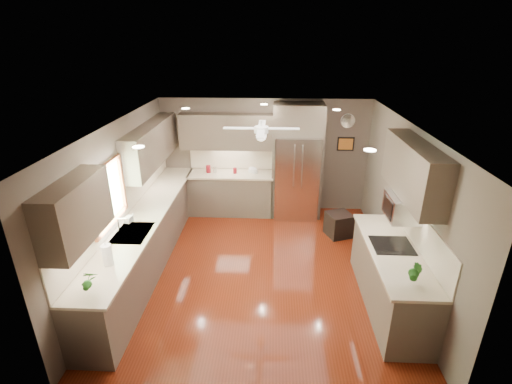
# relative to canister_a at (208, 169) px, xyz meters

# --- Properties ---
(floor) EXTENTS (5.00, 5.00, 0.00)m
(floor) POSITION_rel_canister_a_xyz_m (1.21, -2.22, -1.02)
(floor) COLOR #53190B
(floor) RESTS_ON ground
(ceiling) EXTENTS (5.00, 5.00, 0.00)m
(ceiling) POSITION_rel_canister_a_xyz_m (1.21, -2.22, 1.48)
(ceiling) COLOR white
(ceiling) RESTS_ON ground
(wall_back) EXTENTS (4.50, 0.00, 4.50)m
(wall_back) POSITION_rel_canister_a_xyz_m (1.21, 0.28, 0.23)
(wall_back) COLOR brown
(wall_back) RESTS_ON ground
(wall_front) EXTENTS (4.50, 0.00, 4.50)m
(wall_front) POSITION_rel_canister_a_xyz_m (1.21, -4.72, 0.23)
(wall_front) COLOR brown
(wall_front) RESTS_ON ground
(wall_left) EXTENTS (0.00, 5.00, 5.00)m
(wall_left) POSITION_rel_canister_a_xyz_m (-1.04, -2.22, 0.23)
(wall_left) COLOR brown
(wall_left) RESTS_ON ground
(wall_right) EXTENTS (0.00, 5.00, 5.00)m
(wall_right) POSITION_rel_canister_a_xyz_m (3.46, -2.22, 0.23)
(wall_right) COLOR brown
(wall_right) RESTS_ON ground
(canister_a) EXTENTS (0.12, 0.12, 0.16)m
(canister_a) POSITION_rel_canister_a_xyz_m (0.00, 0.00, 0.00)
(canister_a) COLOR maroon
(canister_a) RESTS_ON back_run
(canister_b) EXTENTS (0.10, 0.10, 0.13)m
(canister_b) POSITION_rel_canister_a_xyz_m (0.15, -0.02, -0.01)
(canister_b) COLOR silver
(canister_b) RESTS_ON back_run
(canister_d) EXTENTS (0.11, 0.11, 0.12)m
(canister_d) POSITION_rel_canister_a_xyz_m (0.58, -0.02, -0.02)
(canister_d) COLOR maroon
(canister_d) RESTS_ON back_run
(soap_bottle) EXTENTS (0.11, 0.11, 0.20)m
(soap_bottle) POSITION_rel_canister_a_xyz_m (-0.85, -2.45, 0.02)
(soap_bottle) COLOR white
(soap_bottle) RESTS_ON left_run
(potted_plant_left) EXTENTS (0.20, 0.16, 0.33)m
(potted_plant_left) POSITION_rel_canister_a_xyz_m (-0.72, -4.14, 0.09)
(potted_plant_left) COLOR #1F5B1A
(potted_plant_left) RESTS_ON left_run
(potted_plant_right) EXTENTS (0.20, 0.18, 0.29)m
(potted_plant_right) POSITION_rel_canister_a_xyz_m (3.14, -3.78, 0.07)
(potted_plant_right) COLOR #1F5B1A
(potted_plant_right) RESTS_ON right_run
(bowl) EXTENTS (0.29, 0.29, 0.05)m
(bowl) POSITION_rel_canister_a_xyz_m (0.98, 0.00, -0.05)
(bowl) COLOR beige
(bowl) RESTS_ON back_run
(left_run) EXTENTS (0.65, 4.70, 1.45)m
(left_run) POSITION_rel_canister_a_xyz_m (-0.74, -2.07, -0.54)
(left_run) COLOR #4F453A
(left_run) RESTS_ON ground
(back_run) EXTENTS (1.85, 0.65, 1.45)m
(back_run) POSITION_rel_canister_a_xyz_m (0.49, -0.02, -0.54)
(back_run) COLOR #4F453A
(back_run) RESTS_ON ground
(uppers) EXTENTS (4.50, 4.70, 0.95)m
(uppers) POSITION_rel_canister_a_xyz_m (0.47, -1.51, 0.85)
(uppers) COLOR #4F453A
(uppers) RESTS_ON wall_left
(window) EXTENTS (0.05, 1.12, 0.92)m
(window) POSITION_rel_canister_a_xyz_m (-1.01, -2.72, 0.53)
(window) COLOR #BFF2B2
(window) RESTS_ON wall_left
(sink) EXTENTS (0.50, 0.70, 0.32)m
(sink) POSITION_rel_canister_a_xyz_m (-0.72, -2.72, -0.11)
(sink) COLOR silver
(sink) RESTS_ON left_run
(refrigerator) EXTENTS (1.06, 0.75, 2.45)m
(refrigerator) POSITION_rel_canister_a_xyz_m (1.91, -0.06, 0.17)
(refrigerator) COLOR silver
(refrigerator) RESTS_ON ground
(right_run) EXTENTS (0.70, 2.20, 1.45)m
(right_run) POSITION_rel_canister_a_xyz_m (3.14, -3.02, -0.54)
(right_run) COLOR #4F453A
(right_run) RESTS_ON ground
(microwave) EXTENTS (0.43, 0.55, 0.34)m
(microwave) POSITION_rel_canister_a_xyz_m (3.24, -2.77, 0.46)
(microwave) COLOR silver
(microwave) RESTS_ON wall_right
(ceiling_fan) EXTENTS (1.18, 1.18, 0.32)m
(ceiling_fan) POSITION_rel_canister_a_xyz_m (1.21, -1.92, 1.31)
(ceiling_fan) COLOR white
(ceiling_fan) RESTS_ON ceiling
(recessed_lights) EXTENTS (2.84, 3.14, 0.01)m
(recessed_lights) POSITION_rel_canister_a_xyz_m (1.17, -1.82, 1.47)
(recessed_lights) COLOR white
(recessed_lights) RESTS_ON ceiling
(wall_clock) EXTENTS (0.30, 0.03, 0.30)m
(wall_clock) POSITION_rel_canister_a_xyz_m (2.96, 0.26, 1.03)
(wall_clock) COLOR white
(wall_clock) RESTS_ON wall_back
(framed_print) EXTENTS (0.36, 0.03, 0.30)m
(framed_print) POSITION_rel_canister_a_xyz_m (2.96, 0.26, 0.53)
(framed_print) COLOR black
(framed_print) RESTS_ON wall_back
(stool) EXTENTS (0.57, 0.57, 0.50)m
(stool) POSITION_rel_canister_a_xyz_m (2.74, -0.97, -0.78)
(stool) COLOR black
(stool) RESTS_ON ground
(paper_towel) EXTENTS (0.13, 0.13, 0.32)m
(paper_towel) POSITION_rel_canister_a_xyz_m (-0.72, -3.58, 0.06)
(paper_towel) COLOR white
(paper_towel) RESTS_ON left_run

